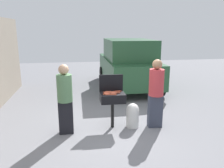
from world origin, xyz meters
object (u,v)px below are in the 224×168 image
object	(u,v)px
hot_dog_13	(112,93)
hot_dog_14	(112,92)
hot_dog_3	(114,93)
hot_dog_4	(113,95)
hot_dog_11	(106,92)
hot_dog_9	(108,95)
hot_dog_10	(107,94)
person_right	(156,91)
hot_dog_15	(106,93)
person_left	(65,97)
hot_dog_8	(117,91)
hot_dog_2	(106,94)
parked_minivan	(128,63)
hot_dog_1	(108,92)
hot_dog_0	(107,93)
propane_tank	(133,115)
hot_dog_5	(119,91)
hot_dog_7	(117,93)
bbq_grill	(112,99)
hot_dog_6	(113,92)
hot_dog_12	(115,93)

from	to	relation	value
hot_dog_13	hot_dog_14	bearing A→B (deg)	77.63
hot_dog_3	hot_dog_4	world-z (taller)	same
hot_dog_11	hot_dog_4	bearing A→B (deg)	-57.18
hot_dog_9	hot_dog_10	bearing A→B (deg)	104.75
hot_dog_9	person_right	world-z (taller)	person_right
hot_dog_10	hot_dog_15	bearing A→B (deg)	109.97
hot_dog_10	person_left	xyz separation A→B (m)	(-0.99, -0.09, -0.01)
hot_dog_8	person_left	xyz separation A→B (m)	(-1.28, -0.28, -0.01)
hot_dog_3	hot_dog_15	distance (m)	0.19
hot_dog_2	parked_minivan	bearing A→B (deg)	69.78
hot_dog_8	hot_dog_9	xyz separation A→B (m)	(-0.27, -0.27, 0.00)
hot_dog_1	hot_dog_11	size ratio (longest dim) A/B	1.00
hot_dog_0	propane_tank	bearing A→B (deg)	-7.15
hot_dog_13	parked_minivan	size ratio (longest dim) A/B	0.03
hot_dog_4	person_right	world-z (taller)	person_right
hot_dog_4	hot_dog_15	world-z (taller)	same
hot_dog_0	hot_dog_11	size ratio (longest dim) A/B	1.00
hot_dog_2	hot_dog_5	distance (m)	0.41
hot_dog_0	parked_minivan	size ratio (longest dim) A/B	0.03
hot_dog_8	hot_dog_15	distance (m)	0.34
hot_dog_0	hot_dog_11	bearing A→B (deg)	111.28
hot_dog_2	hot_dog_7	bearing A→B (deg)	11.65
hot_dog_9	hot_dog_1	bearing A→B (deg)	82.53
bbq_grill	hot_dog_13	distance (m)	0.16
hot_dog_7	hot_dog_11	distance (m)	0.30
hot_dog_11	person_left	size ratio (longest dim) A/B	0.08
hot_dog_6	hot_dog_7	world-z (taller)	same
hot_dog_7	hot_dog_5	bearing A→B (deg)	65.50
hot_dog_4	hot_dog_15	xyz separation A→B (m)	(-0.16, 0.14, 0.00)
hot_dog_4	hot_dog_8	xyz separation A→B (m)	(0.15, 0.28, 0.00)
hot_dog_7	hot_dog_8	size ratio (longest dim) A/B	1.00
propane_tank	parked_minivan	world-z (taller)	parked_minivan
bbq_grill	propane_tank	bearing A→B (deg)	-6.66
hot_dog_7	propane_tank	bearing A→B (deg)	-3.17
hot_dog_6	hot_dog_8	world-z (taller)	same
hot_dog_0	hot_dog_12	size ratio (longest dim) A/B	1.00
hot_dog_5	person_right	xyz separation A→B (m)	(0.89, -0.22, 0.03)
hot_dog_1	hot_dog_10	bearing A→B (deg)	-106.11
hot_dog_0	hot_dog_14	distance (m)	0.12
hot_dog_3	hot_dog_5	world-z (taller)	same
hot_dog_14	hot_dog_8	bearing A→B (deg)	33.02
bbq_grill	hot_dog_9	xyz separation A→B (m)	(-0.12, -0.14, 0.15)
hot_dog_15	hot_dog_7	bearing A→B (deg)	-3.12
hot_dog_7	propane_tank	world-z (taller)	hot_dog_7
hot_dog_8	person_right	distance (m)	0.95
hot_dog_14	person_left	size ratio (longest dim) A/B	0.08
hot_dog_6	hot_dog_12	distance (m)	0.09
hot_dog_8	hot_dog_13	size ratio (longest dim) A/B	1.00
hot_dog_9	hot_dog_10	size ratio (longest dim) A/B	1.00
hot_dog_6	hot_dog_11	world-z (taller)	same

